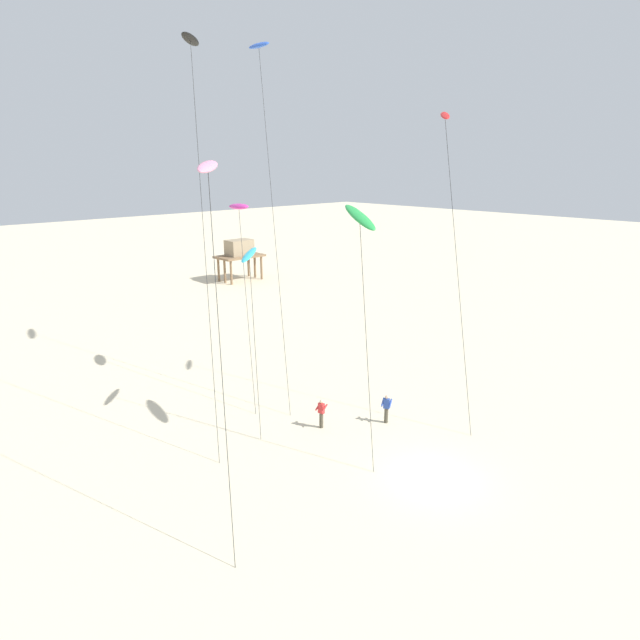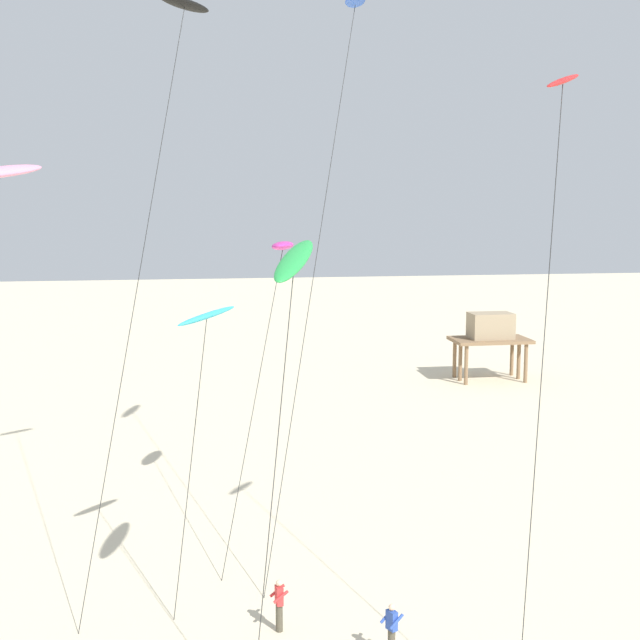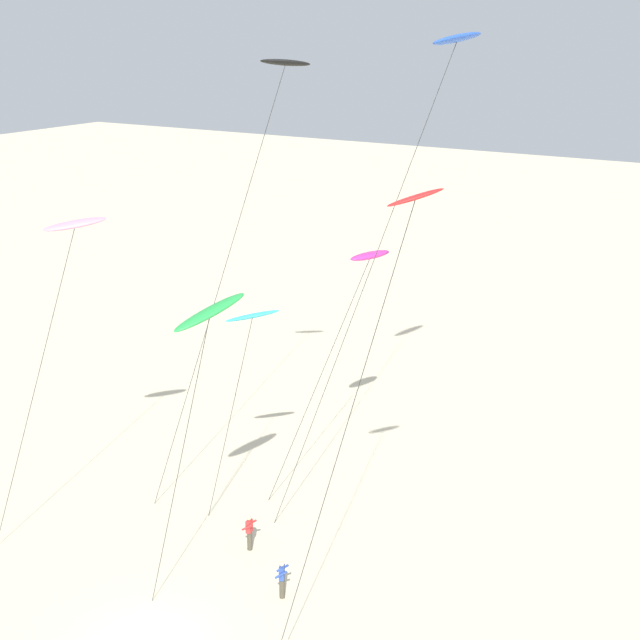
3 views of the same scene
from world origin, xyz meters
name	(u,v)px [view 1 (image 1 of 3)]	position (x,y,z in m)	size (l,w,h in m)	color
ground_plane	(432,478)	(0.00, 0.00, 0.00)	(260.00, 260.00, 0.00)	beige
kite_red	(446,126)	(7.56, 5.51, 15.98)	(3.63, 5.55, 16.90)	red
kite_cyan	(249,257)	(-2.30, 10.51, 9.34)	(2.40, 3.15, 9.80)	#33BFE0
kite_green	(360,218)	(-0.10, 4.76, 11.58)	(2.42, 4.15, 12.23)	green
kite_blue	(259,49)	(3.97, 17.28, 20.95)	(5.48, 9.52, 21.59)	blue
kite_pink	(208,171)	(-7.63, 5.57, 13.78)	(3.50, 5.25, 14.30)	pink
kite_magenta	(239,207)	(0.83, 15.71, 11.41)	(3.50, 6.15, 11.72)	#D8339E
kite_black	(191,48)	(-2.85, 14.09, 19.69)	(4.72, 7.29, 20.40)	black
kite_flyer_nearest	(386,408)	(2.74, 5.04, 0.89)	(0.68, 0.69, 1.67)	#4C4738
kite_flyer_middle	(321,413)	(-0.31, 7.12, 0.89)	(0.58, 0.60, 1.67)	#4C4738
stilt_house	(239,251)	(19.26, 42.14, 3.61)	(5.68, 3.39, 5.03)	#846647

